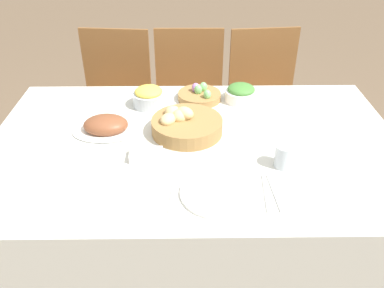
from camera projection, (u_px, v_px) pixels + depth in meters
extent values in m
plane|color=brown|center=(194.00, 266.00, 2.06)|extent=(12.00, 12.00, 0.00)
cube|color=silver|center=(195.00, 211.00, 1.85)|extent=(1.68, 1.06, 0.75)
cylinder|color=brown|center=(77.00, 162.00, 2.46)|extent=(0.03, 0.03, 0.42)
cylinder|color=brown|center=(140.00, 165.00, 2.43)|extent=(0.03, 0.03, 0.42)
cylinder|color=brown|center=(96.00, 129.00, 2.79)|extent=(0.03, 0.03, 0.42)
cylinder|color=brown|center=(151.00, 131.00, 2.76)|extent=(0.03, 0.03, 0.42)
cube|color=brown|center=(113.00, 115.00, 2.49)|extent=(0.46, 0.46, 0.02)
cube|color=brown|center=(117.00, 66.00, 2.52)|extent=(0.42, 0.06, 0.46)
cylinder|color=brown|center=(240.00, 164.00, 2.44)|extent=(0.03, 0.03, 0.42)
cylinder|color=brown|center=(303.00, 160.00, 2.48)|extent=(0.03, 0.03, 0.42)
cylinder|color=brown|center=(229.00, 131.00, 2.76)|extent=(0.03, 0.03, 0.42)
cylinder|color=brown|center=(284.00, 128.00, 2.80)|extent=(0.03, 0.03, 0.42)
cube|color=brown|center=(267.00, 114.00, 2.50)|extent=(0.46, 0.46, 0.02)
cube|color=brown|center=(263.00, 65.00, 2.53)|extent=(0.42, 0.06, 0.46)
cylinder|color=brown|center=(157.00, 163.00, 2.45)|extent=(0.03, 0.03, 0.42)
cylinder|color=brown|center=(221.00, 163.00, 2.45)|extent=(0.03, 0.03, 0.42)
cylinder|color=brown|center=(161.00, 130.00, 2.78)|extent=(0.03, 0.03, 0.42)
cylinder|color=brown|center=(218.00, 129.00, 2.78)|extent=(0.03, 0.03, 0.42)
cube|color=brown|center=(189.00, 115.00, 2.49)|extent=(0.42, 0.42, 0.02)
cube|color=brown|center=(189.00, 65.00, 2.53)|extent=(0.42, 0.02, 0.46)
cylinder|color=#9E7542|center=(187.00, 126.00, 1.69)|extent=(0.30, 0.30, 0.06)
ellipsoid|color=#E0C184|center=(180.00, 116.00, 1.68)|extent=(0.08, 0.08, 0.06)
ellipsoid|color=#E0C184|center=(168.00, 119.00, 1.66)|extent=(0.09, 0.10, 0.05)
ellipsoid|color=#E0C184|center=(185.00, 113.00, 1.68)|extent=(0.10, 0.09, 0.05)
ellipsoid|color=#E0C184|center=(173.00, 112.00, 1.71)|extent=(0.09, 0.09, 0.06)
cylinder|color=#9E7542|center=(199.00, 96.00, 1.95)|extent=(0.21, 0.21, 0.03)
ellipsoid|color=#7FCC7A|center=(207.00, 94.00, 1.89)|extent=(0.04, 0.04, 0.05)
ellipsoid|color=#7FCC7A|center=(198.00, 90.00, 1.94)|extent=(0.04, 0.04, 0.05)
ellipsoid|color=#B27AD1|center=(196.00, 88.00, 1.95)|extent=(0.04, 0.04, 0.05)
ellipsoid|color=#F29E4C|center=(196.00, 88.00, 1.95)|extent=(0.04, 0.04, 0.05)
ellipsoid|color=#7FCC7A|center=(203.00, 87.00, 1.96)|extent=(0.04, 0.04, 0.05)
ellipsoid|color=white|center=(106.00, 130.00, 1.71)|extent=(0.29, 0.20, 0.01)
ellipsoid|color=brown|center=(106.00, 125.00, 1.70)|extent=(0.19, 0.14, 0.08)
cylinder|color=white|center=(241.00, 96.00, 1.94)|extent=(0.15, 0.15, 0.05)
ellipsoid|color=#478438|center=(241.00, 89.00, 1.92)|extent=(0.13, 0.13, 0.05)
cylinder|color=silver|center=(149.00, 99.00, 1.89)|extent=(0.15, 0.15, 0.06)
ellipsoid|color=#F4DB4C|center=(149.00, 91.00, 1.87)|extent=(0.13, 0.13, 0.05)
cylinder|color=white|center=(219.00, 193.00, 1.37)|extent=(0.27, 0.27, 0.01)
cube|color=silver|center=(172.00, 194.00, 1.37)|extent=(0.02, 0.20, 0.00)
cube|color=silver|center=(266.00, 193.00, 1.37)|extent=(0.02, 0.20, 0.00)
cube|color=silver|center=(274.00, 193.00, 1.37)|extent=(0.02, 0.20, 0.00)
cylinder|color=silver|center=(284.00, 156.00, 1.48)|extent=(0.07, 0.07, 0.09)
cube|color=white|center=(146.00, 155.00, 1.54)|extent=(0.12, 0.08, 0.03)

